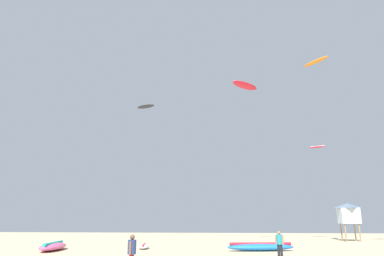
% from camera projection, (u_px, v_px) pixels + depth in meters
% --- Properties ---
extents(person_foreground, '(0.36, 0.53, 1.59)m').
position_uv_depth(person_foreground, '(132.00, 251.00, 15.04)').
color(person_foreground, '#B21E23').
rests_on(person_foreground, ground).
extents(person_midground, '(0.47, 0.36, 1.58)m').
position_uv_depth(person_midground, '(280.00, 242.00, 21.52)').
color(person_midground, black).
rests_on(person_midground, ground).
extents(kite_grounded_near, '(1.38, 3.15, 0.37)m').
position_uv_depth(kite_grounded_near, '(144.00, 246.00, 28.59)').
color(kite_grounded_near, white).
rests_on(kite_grounded_near, ground).
extents(kite_grounded_mid, '(2.47, 5.40, 0.61)m').
position_uv_depth(kite_grounded_mid, '(53.00, 246.00, 26.79)').
color(kite_grounded_mid, '#E5598C').
rests_on(kite_grounded_mid, ground).
extents(kite_grounded_far, '(5.26, 2.39, 0.60)m').
position_uv_depth(kite_grounded_far, '(261.00, 247.00, 26.33)').
color(kite_grounded_far, blue).
rests_on(kite_grounded_far, ground).
extents(lifeguard_tower, '(2.30, 2.30, 4.15)m').
position_uv_depth(lifeguard_tower, '(348.00, 213.00, 39.79)').
color(lifeguard_tower, '#8C704C').
rests_on(lifeguard_tower, ground).
extents(kite_aloft_0, '(3.40, 3.35, 0.64)m').
position_uv_depth(kite_aloft_0, '(245.00, 85.00, 39.26)').
color(kite_aloft_0, red).
extents(kite_aloft_3, '(2.81, 3.13, 0.52)m').
position_uv_depth(kite_aloft_3, '(316.00, 62.00, 38.40)').
color(kite_aloft_3, orange).
extents(kite_aloft_4, '(3.01, 1.82, 0.53)m').
position_uv_depth(kite_aloft_4, '(146.00, 106.00, 51.55)').
color(kite_aloft_4, '#2D2D33').
extents(kite_aloft_5, '(2.16, 1.32, 0.26)m').
position_uv_depth(kite_aloft_5, '(317.00, 147.00, 48.96)').
color(kite_aloft_5, red).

